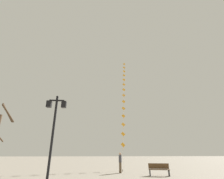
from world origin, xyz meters
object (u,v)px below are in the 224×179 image
(kite_flyer, at_px, (120,162))
(park_bench, at_px, (159,170))
(twin_lantern_lamp_post, at_px, (54,121))
(kite_train, at_px, (124,95))

(kite_flyer, distance_m, park_bench, 3.60)
(twin_lantern_lamp_post, xyz_separation_m, park_bench, (7.54, 3.85, -3.03))
(kite_train, distance_m, park_bench, 13.87)
(kite_train, relative_size, park_bench, 11.47)
(twin_lantern_lamp_post, bearing_deg, kite_flyer, 52.00)
(kite_flyer, bearing_deg, twin_lantern_lamp_post, 154.93)
(kite_train, relative_size, kite_flyer, 11.13)
(kite_flyer, height_order, park_bench, kite_flyer)
(kite_flyer, bearing_deg, park_bench, -116.51)
(kite_train, distance_m, kite_flyer, 12.09)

